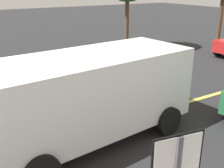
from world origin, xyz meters
TOP-DOWN VIEW (x-y plane):
  - lane_marking_centre at (3.00, 0.00)m, footprint 28.00×0.16m
  - white_van at (2.41, -0.38)m, footprint 5.38×2.69m

SIDE VIEW (x-z plane):
  - lane_marking_centre at x=3.00m, z-range 0.00..0.01m
  - white_van at x=2.41m, z-range 0.17..2.37m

